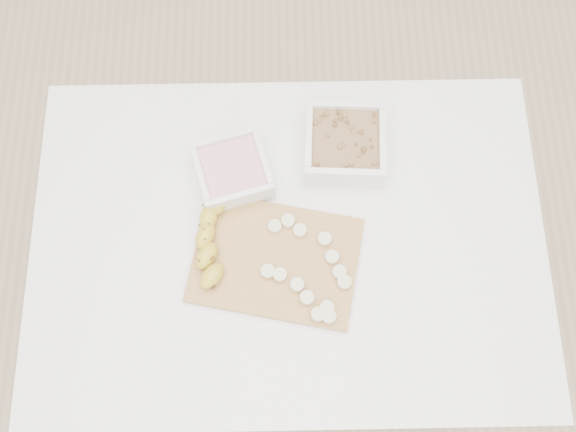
{
  "coord_description": "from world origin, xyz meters",
  "views": [
    {
      "loc": [
        -0.01,
        -0.36,
        1.94
      ],
      "look_at": [
        0.0,
        0.03,
        0.81
      ],
      "focal_mm": 40.0,
      "sensor_mm": 36.0,
      "label": 1
    }
  ],
  "objects_px": {
    "table": "(288,254)",
    "bowl_yogurt": "(233,171)",
    "cutting_board": "(276,260)",
    "bowl_granola": "(344,145)",
    "banana": "(211,240)"
  },
  "relations": [
    {
      "from": "table",
      "to": "banana",
      "type": "relative_size",
      "value": 5.11
    },
    {
      "from": "cutting_board",
      "to": "bowl_yogurt",
      "type": "bearing_deg",
      "value": 115.0
    },
    {
      "from": "bowl_yogurt",
      "to": "banana",
      "type": "height_order",
      "value": "bowl_yogurt"
    },
    {
      "from": "bowl_granola",
      "to": "table",
      "type": "bearing_deg",
      "value": -121.77
    },
    {
      "from": "table",
      "to": "cutting_board",
      "type": "relative_size",
      "value": 3.22
    },
    {
      "from": "bowl_yogurt",
      "to": "bowl_granola",
      "type": "distance_m",
      "value": 0.23
    },
    {
      "from": "bowl_yogurt",
      "to": "bowl_granola",
      "type": "xyz_separation_m",
      "value": [
        0.22,
        0.05,
        0.0
      ]
    },
    {
      "from": "cutting_board",
      "to": "banana",
      "type": "xyz_separation_m",
      "value": [
        -0.12,
        0.04,
        0.02
      ]
    },
    {
      "from": "bowl_yogurt",
      "to": "banana",
      "type": "bearing_deg",
      "value": -105.73
    },
    {
      "from": "cutting_board",
      "to": "banana",
      "type": "relative_size",
      "value": 1.58
    },
    {
      "from": "table",
      "to": "bowl_granola",
      "type": "xyz_separation_m",
      "value": [
        0.11,
        0.18,
        0.13
      ]
    },
    {
      "from": "bowl_granola",
      "to": "bowl_yogurt",
      "type": "bearing_deg",
      "value": -166.95
    },
    {
      "from": "table",
      "to": "bowl_granola",
      "type": "distance_m",
      "value": 0.25
    },
    {
      "from": "table",
      "to": "bowl_yogurt",
      "type": "height_order",
      "value": "bowl_yogurt"
    },
    {
      "from": "bowl_granola",
      "to": "banana",
      "type": "distance_m",
      "value": 0.32
    }
  ]
}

